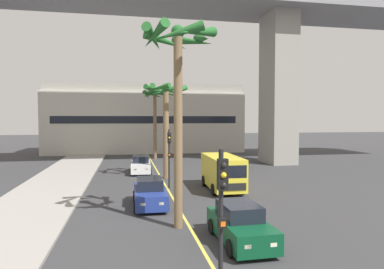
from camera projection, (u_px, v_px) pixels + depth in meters
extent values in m
cube|color=#9E9991|center=(10.00, 226.00, 15.49)|extent=(4.80, 80.00, 0.15)
cube|color=#DBCC4C|center=(166.00, 187.00, 24.84)|extent=(0.14, 56.00, 0.01)
cube|color=gray|center=(278.00, 89.00, 37.79)|extent=(2.80, 4.40, 16.40)
cube|color=beige|center=(146.00, 123.00, 51.08)|extent=(28.20, 8.00, 8.68)
cube|color=#9C998D|center=(146.00, 89.00, 50.85)|extent=(27.64, 7.20, 1.20)
cube|color=black|center=(147.00, 120.00, 47.11)|extent=(25.38, 0.04, 1.00)
cube|color=#0C4728|center=(240.00, 228.00, 13.61)|extent=(1.78, 4.13, 0.80)
cube|color=black|center=(239.00, 211.00, 13.73)|extent=(1.43, 2.08, 0.60)
cube|color=#F2EDCC|center=(273.00, 244.00, 11.74)|extent=(0.24, 0.08, 0.14)
cube|color=#F2EDCC|center=(248.00, 247.00, 11.55)|extent=(0.24, 0.08, 0.14)
cylinder|color=black|center=(273.00, 245.00, 12.55)|extent=(0.23, 0.64, 0.64)
cylinder|color=black|center=(231.00, 248.00, 12.22)|extent=(0.23, 0.64, 0.64)
cylinder|color=black|center=(248.00, 224.00, 15.04)|extent=(0.23, 0.64, 0.64)
cylinder|color=black|center=(212.00, 226.00, 14.70)|extent=(0.23, 0.64, 0.64)
cube|color=navy|center=(150.00, 196.00, 19.29)|extent=(1.73, 4.11, 0.80)
cube|color=black|center=(150.00, 184.00, 19.41)|extent=(1.41, 2.06, 0.60)
cube|color=#F2EDCC|center=(161.00, 204.00, 17.40)|extent=(0.24, 0.08, 0.14)
cube|color=#F2EDCC|center=(143.00, 204.00, 17.23)|extent=(0.24, 0.08, 0.14)
cylinder|color=black|center=(167.00, 206.00, 18.20)|extent=(0.22, 0.64, 0.64)
cylinder|color=black|center=(136.00, 207.00, 17.91)|extent=(0.22, 0.64, 0.64)
cylinder|color=black|center=(162.00, 195.00, 20.70)|extent=(0.22, 0.64, 0.64)
cylinder|color=black|center=(135.00, 196.00, 20.41)|extent=(0.22, 0.64, 0.64)
cube|color=white|center=(141.00, 167.00, 31.05)|extent=(1.85, 4.16, 0.80)
cube|color=black|center=(141.00, 159.00, 31.17)|extent=(1.47, 2.10, 0.60)
cube|color=#F2EDCC|center=(146.00, 169.00, 29.14)|extent=(0.24, 0.09, 0.14)
cube|color=#F2EDCC|center=(135.00, 169.00, 28.99)|extent=(0.24, 0.09, 0.14)
cylinder|color=black|center=(150.00, 171.00, 29.93)|extent=(0.24, 0.65, 0.64)
cylinder|color=black|center=(131.00, 172.00, 29.69)|extent=(0.24, 0.65, 0.64)
cylinder|color=black|center=(149.00, 167.00, 32.44)|extent=(0.24, 0.65, 0.64)
cylinder|color=black|center=(132.00, 168.00, 32.20)|extent=(0.24, 0.65, 0.64)
cube|color=yellow|center=(222.00, 171.00, 23.66)|extent=(2.13, 5.25, 2.10)
cube|color=black|center=(233.00, 172.00, 21.12)|extent=(1.80, 0.13, 0.80)
cube|color=black|center=(233.00, 187.00, 21.10)|extent=(1.70, 0.10, 0.44)
cylinder|color=black|center=(242.00, 189.00, 22.32)|extent=(0.28, 0.77, 0.76)
cylinder|color=black|center=(214.00, 190.00, 22.01)|extent=(0.28, 0.77, 0.76)
cylinder|color=black|center=(229.00, 180.00, 25.39)|extent=(0.28, 0.77, 0.76)
cylinder|color=black|center=(204.00, 181.00, 25.08)|extent=(0.28, 0.77, 0.76)
cylinder|color=black|center=(221.00, 234.00, 8.48)|extent=(0.12, 0.12, 4.20)
cube|color=black|center=(223.00, 174.00, 8.28)|extent=(0.24, 0.20, 0.76)
sphere|color=black|center=(224.00, 165.00, 8.17)|extent=(0.14, 0.14, 0.14)
sphere|color=yellow|center=(224.00, 175.00, 8.18)|extent=(0.14, 0.14, 0.14)
sphere|color=black|center=(224.00, 185.00, 8.19)|extent=(0.14, 0.14, 0.14)
cube|color=black|center=(222.00, 223.00, 8.35)|extent=(0.20, 0.16, 0.24)
cube|color=orange|center=(223.00, 224.00, 8.27)|extent=(0.12, 0.03, 0.12)
cylinder|color=black|center=(169.00, 159.00, 24.17)|extent=(0.12, 0.12, 4.20)
cube|color=black|center=(169.00, 138.00, 23.96)|extent=(0.24, 0.20, 0.76)
sphere|color=black|center=(169.00, 134.00, 23.86)|extent=(0.14, 0.14, 0.14)
sphere|color=yellow|center=(169.00, 138.00, 23.87)|extent=(0.14, 0.14, 0.14)
sphere|color=black|center=(169.00, 141.00, 23.88)|extent=(0.14, 0.14, 0.14)
cube|color=black|center=(169.00, 155.00, 24.04)|extent=(0.20, 0.16, 0.24)
cube|color=orange|center=(169.00, 155.00, 23.96)|extent=(0.12, 0.03, 0.12)
cylinder|color=brown|center=(155.00, 126.00, 41.90)|extent=(0.41, 0.41, 8.03)
sphere|color=#236028|center=(155.00, 92.00, 41.71)|extent=(0.60, 0.60, 0.60)
cone|color=#236028|center=(163.00, 94.00, 42.01)|extent=(0.67, 2.06, 0.96)
cone|color=#236028|center=(161.00, 94.00, 42.41)|extent=(1.50, 1.92, 0.80)
cone|color=#236028|center=(155.00, 95.00, 42.70)|extent=(2.04, 0.56, 1.04)
cone|color=#236028|center=(150.00, 94.00, 42.39)|extent=(1.90, 1.55, 0.82)
cone|color=#236028|center=(147.00, 95.00, 41.80)|extent=(0.95, 2.05, 1.09)
cone|color=#236028|center=(147.00, 94.00, 41.18)|extent=(1.16, 2.04, 0.92)
cone|color=#236028|center=(151.00, 94.00, 40.81)|extent=(1.93, 1.47, 1.07)
cone|color=#236028|center=(158.00, 93.00, 40.85)|extent=(2.06, 1.04, 0.91)
cone|color=#236028|center=(161.00, 94.00, 41.16)|extent=(1.74, 1.75, 0.87)
cylinder|color=brown|center=(166.00, 134.00, 28.17)|extent=(0.46, 0.46, 7.37)
sphere|color=#236028|center=(166.00, 87.00, 27.99)|extent=(0.60, 0.60, 0.60)
cone|color=#236028|center=(180.00, 90.00, 28.19)|extent=(0.50, 2.44, 0.84)
cone|color=#236028|center=(174.00, 92.00, 29.02)|extent=(2.09, 1.95, 1.04)
cone|color=#236028|center=(165.00, 93.00, 29.19)|extent=(2.44, 0.62, 1.12)
cone|color=#236028|center=(154.00, 90.00, 28.55)|extent=(1.85, 2.17, 0.78)
cone|color=#236028|center=(151.00, 89.00, 27.75)|extent=(0.49, 2.43, 0.81)
cone|color=#236028|center=(157.00, 88.00, 26.97)|extent=(2.12, 1.92, 0.81)
cone|color=#236028|center=(167.00, 90.00, 26.83)|extent=(2.43, 0.55, 1.10)
cone|color=#236028|center=(178.00, 91.00, 27.44)|extent=(1.87, 2.15, 1.11)
cylinder|color=brown|center=(178.00, 133.00, 15.33)|extent=(0.39, 0.39, 8.64)
sphere|color=#236028|center=(178.00, 32.00, 15.12)|extent=(0.60, 0.60, 0.60)
cone|color=#236028|center=(203.00, 39.00, 15.34)|extent=(0.45, 2.29, 0.93)
cone|color=#236028|center=(193.00, 42.00, 16.04)|extent=(1.89, 1.97, 0.90)
cone|color=#236028|center=(167.00, 42.00, 16.09)|extent=(2.30, 1.19, 0.89)
cone|color=#236028|center=(153.00, 39.00, 15.31)|extent=(1.19, 2.30, 0.95)
cone|color=#236028|center=(155.00, 35.00, 14.58)|extent=(1.16, 2.30, 1.01)
cone|color=#236028|center=(177.00, 33.00, 14.01)|extent=(2.32, 0.82, 1.06)
cone|color=#236028|center=(197.00, 32.00, 14.36)|extent=(2.11, 1.70, 0.85)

